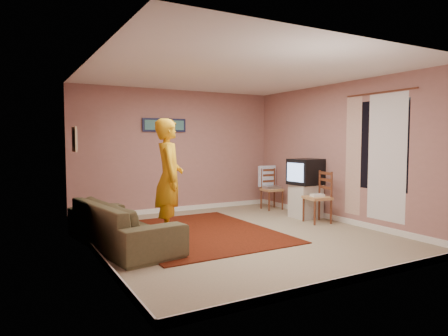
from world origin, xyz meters
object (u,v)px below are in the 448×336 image
crt_tv (306,172)px  person (169,178)px  tv_cabinet (306,201)px  chair_b (317,191)px  chair_a (272,185)px  sofa (122,224)px

crt_tv → person: bearing=177.3°
tv_cabinet → chair_b: bearing=-106.1°
crt_tv → chair_b: (-0.13, -0.49, -0.33)m
tv_cabinet → chair_a: 1.13m
tv_cabinet → sofa: 3.77m
tv_cabinet → person: person is taller
chair_a → tv_cabinet: bearing=-85.8°
crt_tv → person: person is taller
person → tv_cabinet: bearing=-68.4°
crt_tv → chair_b: crt_tv is taller
crt_tv → chair_a: crt_tv is taller
crt_tv → chair_a: 1.17m
chair_b → sofa: 3.62m
chair_b → crt_tv: bearing=172.2°
chair_a → person: (-2.92, -1.28, 0.39)m
chair_a → crt_tv: bearing=-86.1°
crt_tv → person: size_ratio=0.34×
chair_a → chair_b: size_ratio=0.94×
sofa → crt_tv: bearing=-93.2°
tv_cabinet → sofa: bearing=-174.4°
sofa → person: person is taller
person → sofa: bearing=121.9°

